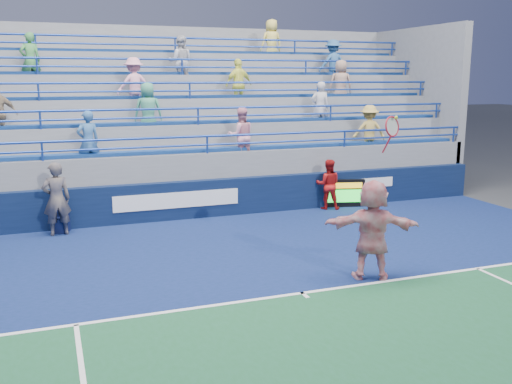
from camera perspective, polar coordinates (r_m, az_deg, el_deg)
name	(u,v)px	position (r m, az deg, el deg)	size (l,w,h in m)	color
ground	(302,294)	(10.99, 4.66, -10.14)	(120.00, 120.00, 0.00)	#333538
sponsor_wall	(210,198)	(16.71, -4.62, -0.63)	(18.00, 0.32, 1.10)	#091432
bleacher_stand	(181,149)	(20.16, -7.55, 4.26)	(18.00, 5.60, 6.13)	slate
serve_speed_board	(344,193)	(18.11, 8.83, -0.13)	(1.27, 0.45, 0.88)	black
judge_chair	(61,224)	(15.88, -18.93, -3.07)	(0.49, 0.50, 0.70)	#0B1338
tennis_player	(372,229)	(11.68, 11.56, -3.69)	(1.98, 1.35, 3.29)	white
line_judge	(57,199)	(15.45, -19.32, -0.68)	(0.70, 0.46, 1.92)	#141B38
ball_girl	(328,184)	(17.69, 7.22, 0.75)	(0.76, 0.59, 1.56)	#A81313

